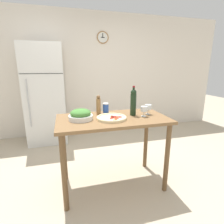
{
  "coord_description": "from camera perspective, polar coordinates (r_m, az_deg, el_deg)",
  "views": [
    {
      "loc": [
        -0.52,
        -1.89,
        1.47
      ],
      "look_at": [
        0.0,
        0.03,
        0.96
      ],
      "focal_mm": 28.0,
      "sensor_mm": 36.0,
      "label": 1
    }
  ],
  "objects": [
    {
      "name": "ground_plane",
      "position": [
        2.45,
        0.22,
        -22.39
      ],
      "size": [
        14.0,
        14.0,
        0.0
      ],
      "primitive_type": "plane",
      "color": "#BCAD93"
    },
    {
      "name": "wall_back",
      "position": [
        3.97,
        -7.77,
        11.91
      ],
      "size": [
        6.4,
        0.08,
        2.6
      ],
      "color": "silver",
      "rests_on": "ground_plane"
    },
    {
      "name": "refrigerator",
      "position": [
        3.64,
        -20.92,
        5.22
      ],
      "size": [
        0.73,
        0.63,
        1.89
      ],
      "color": "silver",
      "rests_on": "ground_plane"
    },
    {
      "name": "prep_counter",
      "position": [
        2.09,
        0.24,
        -5.44
      ],
      "size": [
        1.29,
        0.68,
        0.9
      ],
      "color": "brown",
      "rests_on": "ground_plane"
    },
    {
      "name": "wine_bottle",
      "position": [
        2.13,
        6.97,
        3.35
      ],
      "size": [
        0.07,
        0.07,
        0.36
      ],
      "color": "black",
      "rests_on": "prep_counter"
    },
    {
      "name": "wine_glass_near",
      "position": [
        2.11,
        10.42,
        0.84
      ],
      "size": [
        0.08,
        0.08,
        0.12
      ],
      "color": "silver",
      "rests_on": "prep_counter"
    },
    {
      "name": "wine_glass_far",
      "position": [
        2.22,
        11.72,
        1.4
      ],
      "size": [
        0.08,
        0.08,
        0.12
      ],
      "color": "silver",
      "rests_on": "prep_counter"
    },
    {
      "name": "pepper_mill",
      "position": [
        2.14,
        -4.45,
        2.14
      ],
      "size": [
        0.05,
        0.05,
        0.25
      ],
      "color": "olive",
      "rests_on": "prep_counter"
    },
    {
      "name": "salad_bowl",
      "position": [
        1.98,
        -10.2,
        -0.96
      ],
      "size": [
        0.27,
        0.27,
        0.12
      ],
      "color": "white",
      "rests_on": "prep_counter"
    },
    {
      "name": "homemade_pizza",
      "position": [
        1.98,
        -0.13,
        -1.89
      ],
      "size": [
        0.34,
        0.34,
        0.03
      ],
      "color": "beige",
      "rests_on": "prep_counter"
    },
    {
      "name": "salt_canister",
      "position": [
        2.18,
        -2.06,
        1.09
      ],
      "size": [
        0.07,
        0.07,
        0.14
      ],
      "color": "#284CA3",
      "rests_on": "prep_counter"
    }
  ]
}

